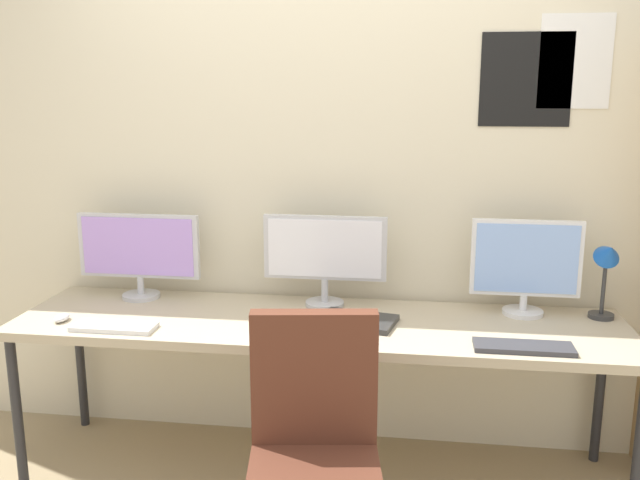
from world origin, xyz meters
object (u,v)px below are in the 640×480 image
object	(u,v)px
keyboard_left	(114,327)
desk_lamp	(607,265)
desk	(318,330)
keyboard_center	(310,336)
keyboard_right	(523,347)
monitor_center	(325,254)
monitor_right	(526,264)
computer_mouse	(62,318)
laptop_closed	(357,321)
monitor_left	(139,251)

from	to	relation	value
keyboard_left	desk_lamp	bearing A→B (deg)	11.23
desk_lamp	keyboard_left	world-z (taller)	desk_lamp
desk	keyboard_left	bearing A→B (deg)	-164.69
keyboard_left	keyboard_center	xyz separation A→B (m)	(0.84, 0.00, 0.00)
desk_lamp	keyboard_right	distance (m)	0.62
monitor_center	monitor_right	distance (m)	0.90
keyboard_left	keyboard_center	size ratio (longest dim) A/B	0.90
monitor_right	desk_lamp	xyz separation A→B (m)	(0.34, -0.03, 0.01)
desk	keyboard_right	size ratio (longest dim) A/B	6.99
computer_mouse	laptop_closed	bearing A→B (deg)	6.64
desk	keyboard_right	bearing A→B (deg)	-15.31
keyboard_center	keyboard_right	distance (m)	0.84
keyboard_center	keyboard_right	size ratio (longest dim) A/B	1.02
monitor_right	keyboard_center	bearing A→B (deg)	-153.83
keyboard_left	keyboard_center	bearing A→B (deg)	0.00
monitor_center	computer_mouse	xyz separation A→B (m)	(-1.11, -0.38, -0.23)
desk_lamp	monitor_left	bearing A→B (deg)	179.19
desk_lamp	monitor_center	bearing A→B (deg)	178.60
monitor_left	keyboard_left	bearing A→B (deg)	-82.28
keyboard_right	desk	bearing A→B (deg)	164.69
desk_lamp	keyboard_right	size ratio (longest dim) A/B	0.98
monitor_left	laptop_closed	size ratio (longest dim) A/B	1.86
monitor_right	desk	bearing A→B (deg)	-166.73
monitor_left	laptop_closed	xyz separation A→B (m)	(1.07, -0.23, -0.22)
keyboard_right	monitor_center	bearing A→B (deg)	152.23
keyboard_left	keyboard_right	bearing A→B (deg)	0.00
monitor_left	monitor_center	bearing A→B (deg)	-0.00
monitor_center	keyboard_left	size ratio (longest dim) A/B	1.62
keyboard_left	laptop_closed	size ratio (longest dim) A/B	1.10
monitor_center	laptop_closed	distance (m)	0.37
monitor_left	computer_mouse	bearing A→B (deg)	-118.92
monitor_center	desk_lamp	distance (m)	1.24
desk	computer_mouse	size ratio (longest dim) A/B	27.85
monitor_right	desk_lamp	bearing A→B (deg)	-5.12
monitor_left	computer_mouse	distance (m)	0.48
keyboard_left	laptop_closed	bearing A→B (deg)	11.82
keyboard_right	computer_mouse	xyz separation A→B (m)	(-1.95, 0.06, 0.01)
desk_lamp	laptop_closed	size ratio (longest dim) A/B	1.18
keyboard_left	desk	bearing A→B (deg)	15.31
monitor_left	keyboard_center	world-z (taller)	monitor_left
monitor_right	computer_mouse	xyz separation A→B (m)	(-2.01, -0.38, -0.22)
laptop_closed	monitor_center	bearing A→B (deg)	139.18
computer_mouse	laptop_closed	distance (m)	1.29
keyboard_right	computer_mouse	size ratio (longest dim) A/B	3.98
desk_lamp	monitor_right	bearing A→B (deg)	174.88
monitor_center	keyboard_center	size ratio (longest dim) A/B	1.45
monitor_left	monitor_center	distance (m)	0.90
laptop_closed	keyboard_right	bearing A→B (deg)	-5.45
monitor_right	computer_mouse	bearing A→B (deg)	-169.31
desk_lamp	keyboard_left	bearing A→B (deg)	-168.77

